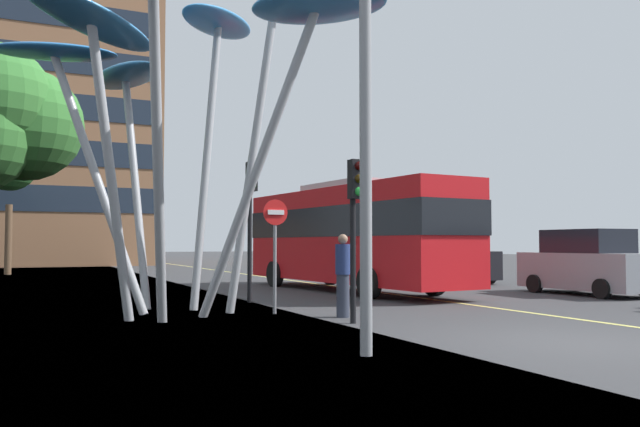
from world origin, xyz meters
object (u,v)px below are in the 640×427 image
object	(u,v)px
red_bus	(350,232)
traffic_light_kerb_far	(251,201)
car_parked_mid	(587,264)
leaf_sculpture	(185,48)
no_entry_sign	(275,238)
pedestrian	(343,275)
street_lamp	(384,41)
traffic_light_kerb_near	(355,204)
car_parked_far	(452,260)

from	to	relation	value
red_bus	traffic_light_kerb_far	xyz separation A→B (m)	(-4.49, -2.70, 0.77)
traffic_light_kerb_far	car_parked_mid	xyz separation A→B (m)	(10.66, -1.87, -1.83)
leaf_sculpture	no_entry_sign	distance (m)	4.90
traffic_light_kerb_far	pedestrian	xyz separation A→B (m)	(0.71, -4.20, -1.87)
no_entry_sign	red_bus	bearing A→B (deg)	48.94
leaf_sculpture	pedestrian	size ratio (longest dim) A/B	5.71
red_bus	no_entry_sign	distance (m)	7.46
street_lamp	no_entry_sign	world-z (taller)	street_lamp
traffic_light_kerb_near	street_lamp	world-z (taller)	street_lamp
traffic_light_kerb_far	car_parked_mid	size ratio (longest dim) A/B	0.88
car_parked_far	no_entry_sign	distance (m)	13.64
red_bus	car_parked_mid	size ratio (longest dim) A/B	2.52
car_parked_mid	street_lamp	size ratio (longest dim) A/B	0.60
car_parked_mid	pedestrian	size ratio (longest dim) A/B	2.40
pedestrian	red_bus	bearing A→B (deg)	61.31
car_parked_mid	no_entry_sign	size ratio (longest dim) A/B	1.66
traffic_light_kerb_far	car_parked_mid	world-z (taller)	traffic_light_kerb_far
red_bus	leaf_sculpture	size ratio (longest dim) A/B	1.06
car_parked_mid	car_parked_far	bearing A→B (deg)	90.61
street_lamp	no_entry_sign	size ratio (longest dim) A/B	2.76
red_bus	traffic_light_kerb_far	bearing A→B (deg)	-148.95
leaf_sculpture	traffic_light_kerb_far	size ratio (longest dim) A/B	2.70
leaf_sculpture	street_lamp	bearing A→B (deg)	-76.93
traffic_light_kerb_near	pedestrian	world-z (taller)	traffic_light_kerb_near
traffic_light_kerb_near	car_parked_far	bearing A→B (deg)	45.88
red_bus	traffic_light_kerb_near	xyz separation A→B (m)	(-4.09, -8.07, 0.39)
traffic_light_kerb_near	pedestrian	distance (m)	1.92
traffic_light_kerb_far	car_parked_far	size ratio (longest dim) A/B	0.96
leaf_sculpture	car_parked_far	world-z (taller)	leaf_sculpture
traffic_light_kerb_far	car_parked_far	world-z (taller)	traffic_light_kerb_far
traffic_light_kerb_near	car_parked_far	world-z (taller)	traffic_light_kerb_near
traffic_light_kerb_far	street_lamp	world-z (taller)	street_lamp
traffic_light_kerb_far	street_lamp	distance (m)	8.95
red_bus	car_parked_mid	bearing A→B (deg)	-36.56
traffic_light_kerb_far	pedestrian	size ratio (longest dim) A/B	2.11
red_bus	car_parked_far	size ratio (longest dim) A/B	2.74
red_bus	car_parked_mid	xyz separation A→B (m)	(6.16, -4.57, -1.06)
traffic_light_kerb_near	car_parked_mid	world-z (taller)	traffic_light_kerb_near
car_parked_far	pedestrian	distance (m)	13.58
traffic_light_kerb_near	car_parked_far	xyz separation A→B (m)	(10.18, 10.50, -1.48)
car_parked_far	pedestrian	world-z (taller)	car_parked_far
car_parked_far	no_entry_sign	world-z (taller)	no_entry_sign
traffic_light_kerb_near	car_parked_far	size ratio (longest dim) A/B	0.82
red_bus	pedestrian	distance (m)	7.95
red_bus	no_entry_sign	xyz separation A→B (m)	(-4.89, -5.62, -0.27)
leaf_sculpture	car_parked_mid	distance (m)	14.05
pedestrian	no_entry_sign	distance (m)	1.90
no_entry_sign	traffic_light_kerb_far	bearing A→B (deg)	82.18
car_parked_far	street_lamp	size ratio (longest dim) A/B	0.55
leaf_sculpture	traffic_light_kerb_near	bearing A→B (deg)	-48.58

